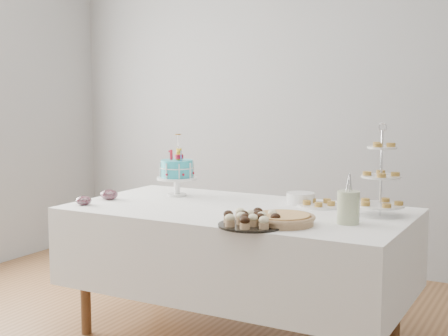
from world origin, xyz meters
The scene contains 11 objects.
walls centered at (0.00, 0.00, 1.35)m, with size 5.04×4.04×2.70m.
table centered at (0.00, 0.30, 0.54)m, with size 1.92×1.02×0.77m.
birthday_cake centered at (-0.54, 0.50, 0.88)m, with size 0.26×0.26×0.39m.
cupcake_tray centered at (0.28, -0.10, 0.81)m, with size 0.33×0.33×0.08m.
pie centered at (0.40, 0.01, 0.80)m, with size 0.33×0.33×0.05m.
tiered_stand centered at (0.77, 0.48, 0.98)m, with size 0.26×0.26×0.50m.
plate_stack centered at (0.26, 0.61, 0.80)m, with size 0.17×0.17×0.07m.
pastry_plate centered at (0.39, 0.57, 0.79)m, with size 0.25×0.25×0.04m.
jam_bowl_a centered at (-0.84, -0.04, 0.80)m, with size 0.09×0.09×0.05m.
jam_bowl_b centered at (-0.83, 0.18, 0.80)m, with size 0.11×0.11×0.06m.
utensil_pitcher centered at (0.68, 0.19, 0.86)m, with size 0.12×0.11×0.25m.
Camera 1 is at (1.61, -2.80, 1.42)m, focal length 50.00 mm.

